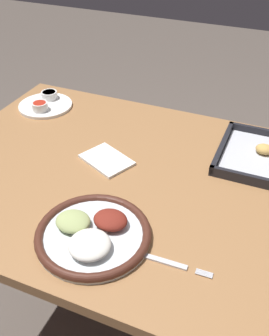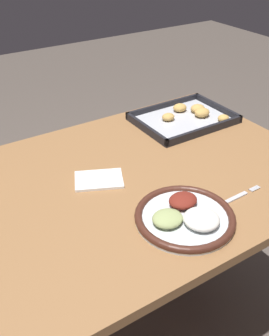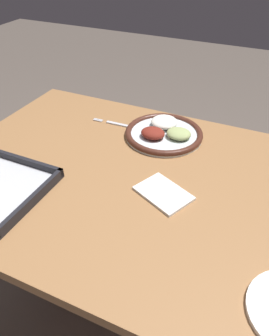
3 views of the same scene
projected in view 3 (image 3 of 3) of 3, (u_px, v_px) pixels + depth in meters
ground_plane at (134, 319)px, 1.39m from camera, size 8.00×8.00×0.00m
dining_table at (134, 209)px, 1.00m from camera, size 1.13×0.80×0.78m
dinner_plate at (165, 133)px, 1.08m from camera, size 0.26×0.26×0.04m
fork at (123, 125)px, 1.14m from camera, size 0.21×0.02×0.00m
napkin at (163, 193)px, 0.86m from camera, size 0.17×0.15×0.01m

